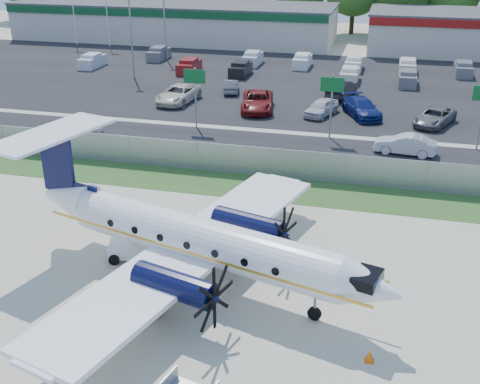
# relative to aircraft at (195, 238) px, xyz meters

# --- Properties ---
(ground) EXTENTS (170.00, 170.00, 0.00)m
(ground) POSITION_rel_aircraft_xyz_m (0.75, -0.46, -2.32)
(ground) COLOR beige
(ground) RESTS_ON ground
(grass_verge) EXTENTS (170.00, 4.00, 0.02)m
(grass_verge) POSITION_rel_aircraft_xyz_m (0.75, 11.54, -2.31)
(grass_verge) COLOR #2D561E
(grass_verge) RESTS_ON ground
(access_road) EXTENTS (170.00, 8.00, 0.02)m
(access_road) POSITION_rel_aircraft_xyz_m (0.75, 18.54, -2.30)
(access_road) COLOR black
(access_road) RESTS_ON ground
(parking_lot) EXTENTS (170.00, 32.00, 0.02)m
(parking_lot) POSITION_rel_aircraft_xyz_m (0.75, 39.54, -2.30)
(parking_lot) COLOR black
(parking_lot) RESTS_ON ground
(perimeter_fence) EXTENTS (120.00, 0.06, 1.99)m
(perimeter_fence) POSITION_rel_aircraft_xyz_m (0.75, 13.54, -1.31)
(perimeter_fence) COLOR gray
(perimeter_fence) RESTS_ON ground
(building_west) EXTENTS (46.40, 12.40, 5.24)m
(building_west) POSITION_rel_aircraft_xyz_m (-23.25, 61.53, 0.31)
(building_west) COLOR beige
(building_west) RESTS_ON ground
(sign_left) EXTENTS (1.80, 0.26, 5.00)m
(sign_left) POSITION_rel_aircraft_xyz_m (-7.25, 22.45, 1.30)
(sign_left) COLOR gray
(sign_left) RESTS_ON ground
(sign_mid) EXTENTS (1.80, 0.26, 5.00)m
(sign_mid) POSITION_rel_aircraft_xyz_m (3.75, 22.45, 1.30)
(sign_mid) COLOR gray
(sign_mid) RESTS_ON ground
(flagpole_west) EXTENTS (1.06, 0.12, 10.00)m
(flagpole_west) POSITION_rel_aircraft_xyz_m (-35.18, 54.54, 3.33)
(flagpole_west) COLOR white
(flagpole_west) RESTS_ON ground
(flagpole_east) EXTENTS (1.06, 0.12, 10.00)m
(flagpole_east) POSITION_rel_aircraft_xyz_m (-30.18, 54.54, 3.33)
(flagpole_east) COLOR white
(flagpole_east) RESTS_ON ground
(light_pole_nw) EXTENTS (0.90, 0.35, 9.09)m
(light_pole_nw) POSITION_rel_aircraft_xyz_m (-19.25, 37.54, 2.92)
(light_pole_nw) COLOR gray
(light_pole_nw) RESTS_ON ground
(light_pole_sw) EXTENTS (0.90, 0.35, 9.09)m
(light_pole_sw) POSITION_rel_aircraft_xyz_m (-19.25, 47.54, 2.92)
(light_pole_sw) COLOR gray
(light_pole_sw) RESTS_ON ground
(tree_line) EXTENTS (112.00, 6.00, 14.00)m
(tree_line) POSITION_rel_aircraft_xyz_m (0.75, 73.54, -2.32)
(tree_line) COLOR #2A5E1B
(tree_line) RESTS_ON ground
(aircraft) EXTENTS (19.64, 19.18, 6.00)m
(aircraft) POSITION_rel_aircraft_xyz_m (0.00, 0.00, 0.00)
(aircraft) COLOR white
(aircraft) RESTS_ON ground
(pushback_tug) EXTENTS (2.54, 2.13, 1.22)m
(pushback_tug) POSITION_rel_aircraft_xyz_m (-3.70, 1.41, -1.73)
(pushback_tug) COLOR white
(pushback_tug) RESTS_ON ground
(baggage_cart_near) EXTENTS (2.08, 1.51, 0.98)m
(baggage_cart_near) POSITION_rel_aircraft_xyz_m (-0.85, 1.01, -1.86)
(baggage_cart_near) COLOR gray
(baggage_cart_near) RESTS_ON ground
(cone_nose) EXTENTS (0.36, 0.36, 0.51)m
(cone_nose) POSITION_rel_aircraft_xyz_m (8.22, -3.77, -2.07)
(cone_nose) COLOR #E66407
(cone_nose) RESTS_ON ground
(cone_starboard_wing) EXTENTS (0.43, 0.43, 0.62)m
(cone_starboard_wing) POSITION_rel_aircraft_xyz_m (-4.18, 6.16, -2.02)
(cone_starboard_wing) COLOR #E66407
(cone_starboard_wing) RESTS_ON ground
(road_car_west) EXTENTS (4.46, 2.16, 1.41)m
(road_car_west) POSITION_rel_aircraft_xyz_m (-15.78, 17.72, -2.32)
(road_car_west) COLOR #595B5E
(road_car_west) RESTS_ON ground
(road_car_mid) EXTENTS (4.57, 2.08, 1.45)m
(road_car_mid) POSITION_rel_aircraft_xyz_m (9.50, 20.24, -2.32)
(road_car_mid) COLOR silver
(road_car_mid) RESTS_ON ground
(parked_car_a) EXTENTS (3.25, 6.04, 1.61)m
(parked_car_a) POSITION_rel_aircraft_xyz_m (-11.26, 29.42, -2.32)
(parked_car_a) COLOR beige
(parked_car_a) RESTS_ON ground
(parked_car_b) EXTENTS (3.79, 6.39, 1.67)m
(parked_car_b) POSITION_rel_aircraft_xyz_m (-3.46, 28.69, -2.32)
(parked_car_b) COLOR maroon
(parked_car_b) RESTS_ON ground
(parked_car_c) EXTENTS (3.04, 4.64, 1.47)m
(parked_car_c) POSITION_rel_aircraft_xyz_m (2.36, 28.47, -2.32)
(parked_car_c) COLOR silver
(parked_car_c) RESTS_ON ground
(parked_car_d) EXTENTS (4.27, 5.86, 1.58)m
(parked_car_d) POSITION_rel_aircraft_xyz_m (5.81, 28.99, -2.32)
(parked_car_d) COLOR navy
(parked_car_d) RESTS_ON ground
(parked_car_e) EXTENTS (4.11, 5.56, 1.40)m
(parked_car_e) POSITION_rel_aircraft_xyz_m (11.88, 28.00, -2.32)
(parked_car_e) COLOR #595B5E
(parked_car_e) RESTS_ON ground
(parked_car_f) EXTENTS (2.21, 4.10, 1.28)m
(parked_car_f) POSITION_rel_aircraft_xyz_m (-7.40, 34.26, -2.32)
(parked_car_f) COLOR #595B5E
(parked_car_f) RESTS_ON ground
(parked_car_g) EXTENTS (2.78, 5.40, 1.70)m
(parked_car_g) POSITION_rel_aircraft_xyz_m (3.51, 34.94, -2.32)
(parked_car_g) COLOR black
(parked_car_g) RESTS_ON ground
(far_parking_rows) EXTENTS (56.00, 10.00, 1.60)m
(far_parking_rows) POSITION_rel_aircraft_xyz_m (0.75, 44.54, -2.32)
(far_parking_rows) COLOR gray
(far_parking_rows) RESTS_ON ground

